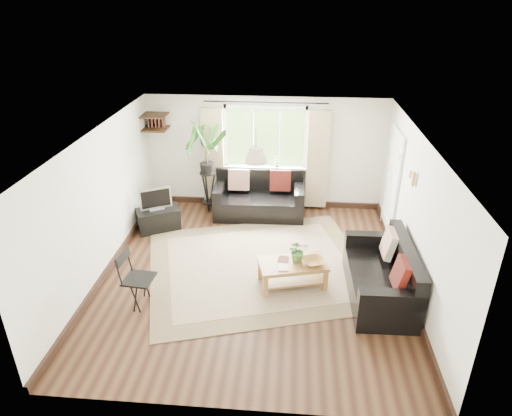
# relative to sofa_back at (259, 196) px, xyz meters

# --- Properties ---
(floor) EXTENTS (5.50, 5.50, 0.00)m
(floor) POSITION_rel_sofa_back_xyz_m (0.09, -2.23, -0.44)
(floor) COLOR black
(floor) RESTS_ON ground
(ceiling) EXTENTS (5.50, 5.50, 0.00)m
(ceiling) POSITION_rel_sofa_back_xyz_m (0.09, -2.23, 1.96)
(ceiling) COLOR white
(ceiling) RESTS_ON floor
(wall_back) EXTENTS (5.00, 0.02, 2.40)m
(wall_back) POSITION_rel_sofa_back_xyz_m (0.09, 0.52, 0.76)
(wall_back) COLOR white
(wall_back) RESTS_ON floor
(wall_front) EXTENTS (5.00, 0.02, 2.40)m
(wall_front) POSITION_rel_sofa_back_xyz_m (0.09, -4.98, 0.76)
(wall_front) COLOR white
(wall_front) RESTS_ON floor
(wall_left) EXTENTS (0.02, 5.50, 2.40)m
(wall_left) POSITION_rel_sofa_back_xyz_m (-2.41, -2.23, 0.76)
(wall_left) COLOR white
(wall_left) RESTS_ON floor
(wall_right) EXTENTS (0.02, 5.50, 2.40)m
(wall_right) POSITION_rel_sofa_back_xyz_m (2.59, -2.23, 0.76)
(wall_right) COLOR white
(wall_right) RESTS_ON floor
(rug) EXTENTS (4.46, 4.10, 0.02)m
(rug) POSITION_rel_sofa_back_xyz_m (0.16, -1.99, -0.43)
(rug) COLOR beige
(rug) RESTS_ON floor
(window) EXTENTS (2.50, 0.16, 2.16)m
(window) POSITION_rel_sofa_back_xyz_m (0.09, 0.48, 1.11)
(window) COLOR white
(window) RESTS_ON wall_back
(door) EXTENTS (0.06, 0.96, 2.06)m
(door) POSITION_rel_sofa_back_xyz_m (2.56, -0.53, 0.56)
(door) COLOR silver
(door) RESTS_ON wall_right
(corner_shelf) EXTENTS (0.50, 0.50, 0.34)m
(corner_shelf) POSITION_rel_sofa_back_xyz_m (-2.16, 0.27, 1.45)
(corner_shelf) COLOR black
(corner_shelf) RESTS_ON wall_back
(pendant_lamp) EXTENTS (0.36, 0.36, 0.54)m
(pendant_lamp) POSITION_rel_sofa_back_xyz_m (0.09, -1.83, 1.61)
(pendant_lamp) COLOR beige
(pendant_lamp) RESTS_ON ceiling
(wall_sconce) EXTENTS (0.12, 0.12, 0.28)m
(wall_sconce) POSITION_rel_sofa_back_xyz_m (2.52, -1.93, 1.30)
(wall_sconce) COLOR beige
(wall_sconce) RESTS_ON wall_right
(sofa_back) EXTENTS (1.88, 0.98, 0.87)m
(sofa_back) POSITION_rel_sofa_back_xyz_m (0.00, 0.00, 0.00)
(sofa_back) COLOR black
(sofa_back) RESTS_ON floor
(sofa_right) EXTENTS (1.83, 0.94, 0.85)m
(sofa_right) POSITION_rel_sofa_back_xyz_m (2.08, -2.65, -0.01)
(sofa_right) COLOR black
(sofa_right) RESTS_ON floor
(coffee_table) EXTENTS (1.17, 0.83, 0.43)m
(coffee_table) POSITION_rel_sofa_back_xyz_m (0.73, -2.49, -0.22)
(coffee_table) COLOR brown
(coffee_table) RESTS_ON floor
(table_plant) EXTENTS (0.37, 0.34, 0.36)m
(table_plant) POSITION_rel_sofa_back_xyz_m (0.82, -2.42, 0.18)
(table_plant) COLOR #3D6F2C
(table_plant) RESTS_ON coffee_table
(bowl) EXTENTS (0.45, 0.45, 0.08)m
(bowl) POSITION_rel_sofa_back_xyz_m (1.06, -2.50, 0.04)
(bowl) COLOR olive
(bowl) RESTS_ON coffee_table
(book_a) EXTENTS (0.20, 0.25, 0.02)m
(book_a) POSITION_rel_sofa_back_xyz_m (0.50, -2.65, 0.01)
(book_a) COLOR white
(book_a) RESTS_ON coffee_table
(book_b) EXTENTS (0.19, 0.24, 0.02)m
(book_b) POSITION_rel_sofa_back_xyz_m (0.50, -2.43, 0.01)
(book_b) COLOR #522F21
(book_b) RESTS_ON coffee_table
(tv_stand) EXTENTS (0.93, 0.78, 0.43)m
(tv_stand) POSITION_rel_sofa_back_xyz_m (-1.94, -0.80, -0.22)
(tv_stand) COLOR black
(tv_stand) RESTS_ON floor
(tv) EXTENTS (0.64, 0.47, 0.48)m
(tv) POSITION_rel_sofa_back_xyz_m (-1.96, -0.80, 0.24)
(tv) COLOR #A5A5AA
(tv) RESTS_ON tv_stand
(palm_stand) EXTENTS (0.91, 0.91, 1.94)m
(palm_stand) POSITION_rel_sofa_back_xyz_m (-1.09, 0.09, 0.53)
(palm_stand) COLOR black
(palm_stand) RESTS_ON floor
(folding_chair) EXTENTS (0.51, 0.51, 0.89)m
(folding_chair) POSITION_rel_sofa_back_xyz_m (-1.55, -3.18, 0.01)
(folding_chair) COLOR black
(folding_chair) RESTS_ON floor
(sill_plant) EXTENTS (0.14, 0.10, 0.27)m
(sill_plant) POSITION_rel_sofa_back_xyz_m (0.34, 0.40, 0.63)
(sill_plant) COLOR #2D6023
(sill_plant) RESTS_ON window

